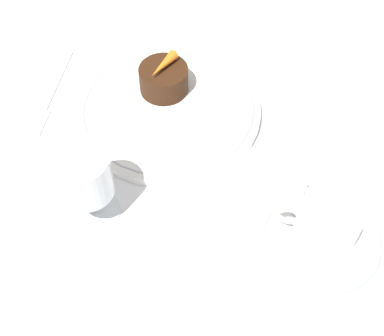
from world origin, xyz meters
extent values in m
plane|color=white|center=(0.00, 0.00, 0.00)|extent=(3.00, 3.00, 0.00)
cylinder|color=white|center=(0.01, -0.03, 0.01)|extent=(0.28, 0.28, 0.01)
torus|color=#999EA8|center=(0.01, -0.03, 0.01)|extent=(0.26, 0.26, 0.00)
cylinder|color=white|center=(-0.25, 0.12, 0.01)|extent=(0.16, 0.16, 0.01)
torus|color=#999EA8|center=(-0.25, 0.12, 0.01)|extent=(0.15, 0.15, 0.00)
cylinder|color=white|center=(-0.25, 0.12, 0.04)|extent=(0.08, 0.08, 0.06)
cylinder|color=#331E0F|center=(-0.25, 0.12, 0.05)|extent=(0.07, 0.07, 0.05)
torus|color=white|center=(-0.20, 0.12, 0.05)|extent=(0.04, 0.01, 0.04)
cube|color=silver|center=(-0.21, 0.09, 0.01)|extent=(0.02, 0.10, 0.00)
ellipsoid|color=silver|center=(-0.20, 0.15, 0.01)|extent=(0.02, 0.02, 0.00)
cylinder|color=silver|center=(0.05, 0.17, 0.00)|extent=(0.07, 0.07, 0.01)
cylinder|color=silver|center=(0.05, 0.17, 0.03)|extent=(0.01, 0.01, 0.05)
cylinder|color=silver|center=(0.05, 0.17, 0.08)|extent=(0.07, 0.07, 0.06)
cylinder|color=#470A14|center=(0.05, 0.17, 0.07)|extent=(0.06, 0.06, 0.03)
cube|color=silver|center=(0.21, -0.05, 0.00)|extent=(0.03, 0.14, 0.01)
cube|color=silver|center=(0.19, 0.05, 0.00)|extent=(0.03, 0.05, 0.01)
cylinder|color=#381E0F|center=(0.03, -0.06, 0.03)|extent=(0.08, 0.08, 0.04)
cone|color=orange|center=(0.03, -0.06, 0.06)|extent=(0.03, 0.06, 0.02)
camera|label=1|loc=(-0.20, 0.49, 0.61)|focal=50.00mm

